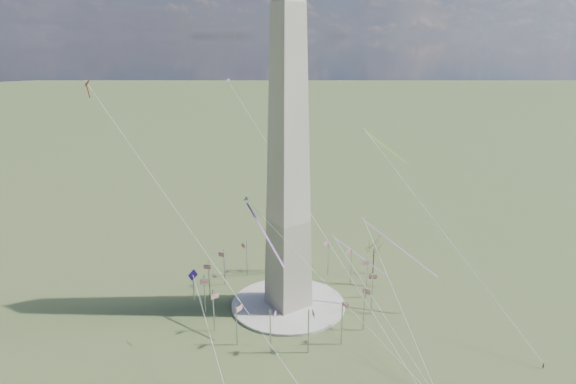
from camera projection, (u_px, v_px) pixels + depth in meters
ground at (288, 305)px, 163.06m from camera, size 2000.00×2000.00×0.00m
plaza at (288, 304)px, 162.95m from camera, size 36.00×36.00×0.80m
washington_monument at (288, 158)px, 149.13m from camera, size 15.56×15.56×100.00m
flagpole_ring at (288, 285)px, 160.95m from camera, size 54.40×54.40×13.00m
tree_near at (374, 247)px, 182.34m from camera, size 8.11×8.11×14.20m
person_east at (543, 366)px, 131.88m from camera, size 0.72×0.71×1.68m
kite_delta_black at (367, 131)px, 171.71m from camera, size 13.64×15.17×13.70m
kite_diamond_purple at (193, 278)px, 137.08m from camera, size 1.71×3.05×9.47m
kite_streamer_left at (388, 238)px, 157.64m from camera, size 14.12×21.55×16.82m
kite_streamer_mid at (259, 223)px, 146.51m from camera, size 2.06×21.85×15.00m
kite_streamer_right at (352, 250)px, 175.31m from camera, size 13.15×16.71×13.80m
kite_small_red at (87, 85)px, 141.61m from camera, size 1.62×2.39×5.04m
kite_small_white at (228, 82)px, 187.92m from camera, size 1.32×1.40×3.91m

